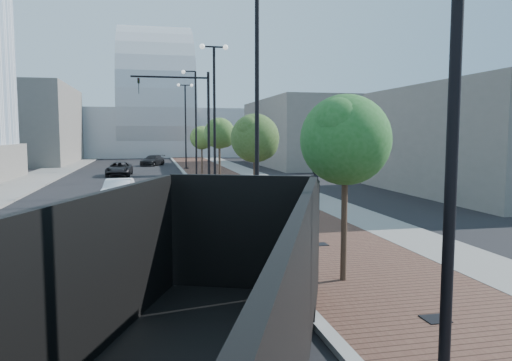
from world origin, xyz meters
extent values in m
plane|color=black|center=(0.00, 0.00, 0.00)|extent=(220.00, 220.00, 0.00)
cube|color=#4C2D23|center=(3.50, 40.00, 0.06)|extent=(7.00, 140.00, 0.12)
cube|color=slate|center=(6.20, 40.00, 0.07)|extent=(2.40, 140.00, 0.13)
cube|color=gray|center=(0.00, 40.00, 0.07)|extent=(0.30, 140.00, 0.14)
cube|color=slate|center=(-13.00, 40.00, 0.06)|extent=(4.00, 140.00, 0.12)
cube|color=black|center=(-0.98, 2.33, 1.62)|extent=(3.11, 3.17, 2.47)
cube|color=black|center=(-0.44, 3.73, 0.81)|extent=(2.30, 1.27, 1.24)
cube|color=black|center=(-1.52, 0.93, 1.00)|extent=(2.49, 1.57, 0.48)
cube|color=black|center=(-1.87, 0.04, 2.33)|extent=(2.26, 0.97, 1.90)
cylinder|color=black|center=(-2.13, 2.13, 0.52)|extent=(0.64, 1.08, 1.05)
cylinder|color=silver|center=(-2.13, 2.13, 0.52)|extent=(0.51, 0.65, 0.57)
cylinder|color=black|center=(-0.26, 1.41, 0.52)|extent=(0.64, 1.08, 1.05)
cylinder|color=silver|center=(-0.26, 1.41, 0.52)|extent=(0.51, 0.65, 0.57)
cylinder|color=black|center=(-1.55, 3.63, 0.52)|extent=(0.64, 1.08, 1.05)
cylinder|color=silver|center=(-1.55, 3.63, 0.52)|extent=(0.51, 0.65, 0.57)
cylinder|color=black|center=(0.31, 2.90, 0.52)|extent=(0.64, 1.08, 1.05)
cylinder|color=silver|center=(0.31, 2.90, 0.52)|extent=(0.51, 0.65, 0.57)
cylinder|color=black|center=(-2.85, 0.27, 0.52)|extent=(0.64, 1.08, 1.05)
cylinder|color=silver|center=(-2.85, 0.27, 0.52)|extent=(0.51, 0.65, 0.57)
cylinder|color=black|center=(-0.99, -0.45, 0.52)|extent=(0.64, 1.08, 1.05)
cylinder|color=silver|center=(-0.99, -0.45, 0.52)|extent=(0.51, 0.65, 0.57)
imported|color=white|center=(-5.09, 21.05, 0.68)|extent=(1.83, 4.23, 1.35)
imported|color=black|center=(-6.07, 39.21, 0.65)|extent=(2.39, 4.77, 1.30)
imported|color=black|center=(-2.95, 53.32, 0.64)|extent=(3.43, 4.74, 1.27)
imported|color=black|center=(6.20, 19.64, 0.95)|extent=(0.72, 0.50, 1.89)
cylinder|color=black|center=(0.60, -2.00, 4.62)|extent=(0.16, 0.16, 9.00)
cylinder|color=black|center=(0.60, 10.00, 0.10)|extent=(0.56, 0.56, 0.20)
cylinder|color=black|center=(0.60, 10.00, 4.62)|extent=(0.16, 0.16, 9.00)
cylinder|color=black|center=(0.60, 22.00, 0.10)|extent=(0.56, 0.56, 0.20)
cylinder|color=black|center=(0.60, 22.00, 4.62)|extent=(0.16, 0.16, 9.00)
cylinder|color=black|center=(0.60, 22.00, 9.12)|extent=(1.40, 0.10, 0.10)
sphere|color=silver|center=(-0.10, 22.00, 9.12)|extent=(0.32, 0.32, 0.32)
sphere|color=silver|center=(1.30, 22.00, 9.12)|extent=(0.32, 0.32, 0.32)
cylinder|color=black|center=(0.60, 34.00, 0.10)|extent=(0.56, 0.56, 0.20)
cylinder|color=black|center=(0.60, 34.00, 4.62)|extent=(0.16, 0.16, 9.00)
cylinder|color=black|center=(0.10, 34.00, 9.12)|extent=(1.00, 0.10, 0.10)
sphere|color=silver|center=(-0.40, 34.00, 9.05)|extent=(0.32, 0.32, 0.32)
cylinder|color=black|center=(0.60, 46.00, 0.10)|extent=(0.56, 0.56, 0.20)
cylinder|color=black|center=(0.60, 46.00, 4.62)|extent=(0.16, 0.16, 9.00)
cylinder|color=black|center=(0.60, 46.00, 9.12)|extent=(1.40, 0.10, 0.10)
sphere|color=silver|center=(-0.10, 46.00, 9.12)|extent=(0.32, 0.32, 0.32)
sphere|color=silver|center=(1.30, 46.00, 9.12)|extent=(0.32, 0.32, 0.32)
cylinder|color=black|center=(0.60, 25.00, 4.00)|extent=(0.18, 0.18, 8.00)
cylinder|color=black|center=(-1.90, 25.00, 7.60)|extent=(5.00, 0.12, 0.12)
imported|color=black|center=(-3.90, 25.00, 7.00)|extent=(0.16, 0.20, 1.00)
cylinder|color=#382619|center=(1.60, 4.00, 1.77)|extent=(0.16, 0.16, 3.54)
sphere|color=#1F5A1E|center=(1.60, 4.00, 3.79)|extent=(2.33, 2.33, 2.33)
sphere|color=#1F5A1E|center=(2.00, 4.30, 3.54)|extent=(1.63, 1.63, 1.63)
sphere|color=#1F5A1E|center=(1.30, 3.70, 4.15)|extent=(1.40, 1.40, 1.40)
cylinder|color=#382619|center=(1.60, 15.00, 1.74)|extent=(0.16, 0.16, 3.48)
sphere|color=#304F1B|center=(1.60, 15.00, 3.73)|extent=(2.32, 2.32, 2.32)
sphere|color=#304F1B|center=(2.00, 15.30, 3.48)|extent=(1.63, 1.63, 1.63)
sphere|color=#304F1B|center=(1.30, 14.70, 4.08)|extent=(1.39, 1.39, 1.39)
cylinder|color=#382619|center=(1.60, 27.00, 1.85)|extent=(0.16, 0.16, 3.70)
sphere|color=#335A1E|center=(1.60, 27.00, 3.96)|extent=(2.22, 2.22, 2.22)
sphere|color=#335A1E|center=(2.00, 27.30, 3.70)|extent=(1.55, 1.55, 1.55)
sphere|color=#335A1E|center=(1.30, 26.70, 4.33)|extent=(1.33, 1.33, 1.33)
cylinder|color=#382619|center=(1.60, 39.00, 1.65)|extent=(0.16, 0.16, 3.30)
sphere|color=#3F6221|center=(1.60, 39.00, 3.53)|extent=(2.24, 2.24, 2.24)
sphere|color=#3F6221|center=(2.00, 39.30, 3.30)|extent=(1.57, 1.57, 1.57)
sphere|color=#3F6221|center=(1.30, 38.70, 3.86)|extent=(1.34, 1.34, 1.34)
cube|color=#AAAEB4|center=(-2.00, 85.00, 4.00)|extent=(50.00, 28.00, 8.00)
cube|color=slate|center=(-20.00, 60.00, 5.00)|extent=(14.00, 20.00, 10.00)
cube|color=slate|center=(16.00, 50.00, 4.00)|extent=(12.00, 22.00, 8.00)
cube|color=#645F5A|center=(18.00, 20.00, 3.50)|extent=(10.00, 16.00, 7.00)
cube|color=black|center=(2.40, 1.00, 0.13)|extent=(0.50, 0.50, 0.02)
cube|color=black|center=(2.40, 8.00, 0.13)|extent=(0.50, 0.50, 0.02)
cube|color=black|center=(2.40, 19.00, 0.13)|extent=(0.50, 0.50, 0.02)
camera|label=1|loc=(-3.32, -7.77, 3.96)|focal=34.31mm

